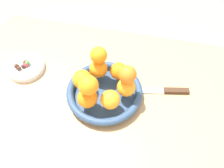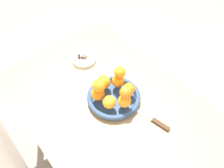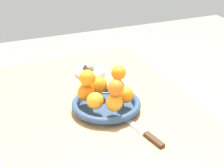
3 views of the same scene
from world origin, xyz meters
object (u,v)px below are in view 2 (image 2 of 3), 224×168
at_px(fruit_bowl, 114,97).
at_px(orange_0, 129,89).
at_px(candy_ball_5, 85,56).
at_px(candy_ball_4, 84,57).
at_px(orange_3, 98,94).
at_px(orange_8, 120,72).
at_px(orange_6, 99,86).
at_px(orange_1, 118,81).
at_px(candy_dish, 84,59).
at_px(orange_2, 104,82).
at_px(orange_7, 126,92).
at_px(candy_ball_0, 86,57).
at_px(candy_ball_1, 82,57).
at_px(dining_table, 109,111).
at_px(knife, 149,118).
at_px(candy_ball_2, 79,57).
at_px(orange_5, 124,101).
at_px(orange_4, 109,102).
at_px(candy_ball_6, 79,56).
at_px(candy_ball_3, 85,57).

bearing_deg(fruit_bowl, orange_0, -118.76).
distance_m(fruit_bowl, orange_0, 0.09).
bearing_deg(candy_ball_5, candy_ball_4, 111.78).
relative_size(orange_3, candy_ball_5, 3.03).
height_order(orange_8, candy_ball_5, orange_8).
bearing_deg(orange_6, orange_0, -117.23).
height_order(orange_1, candy_ball_5, orange_1).
bearing_deg(orange_3, candy_dish, -22.22).
distance_m(candy_dish, orange_1, 0.30).
xyz_separation_m(orange_2, candy_ball_5, (0.25, -0.06, -0.04)).
xyz_separation_m(orange_7, candy_ball_0, (0.39, -0.05, -0.10)).
bearing_deg(orange_7, orange_3, 33.85).
bearing_deg(orange_8, candy_ball_1, 4.92).
xyz_separation_m(orange_0, orange_1, (0.07, 0.01, 0.00)).
relative_size(dining_table, knife, 4.25).
xyz_separation_m(candy_ball_0, candy_ball_2, (0.02, 0.03, -0.00)).
relative_size(orange_2, orange_5, 1.07).
bearing_deg(candy_ball_0, knife, -179.77).
height_order(orange_4, orange_7, orange_7).
xyz_separation_m(orange_2, knife, (-0.26, -0.06, -0.07)).
height_order(orange_3, orange_6, orange_6).
bearing_deg(orange_3, orange_4, -171.21).
bearing_deg(candy_ball_0, candy_ball_6, 38.16).
bearing_deg(candy_ball_6, fruit_bowl, 174.57).
distance_m(orange_1, candy_ball_1, 0.30).
height_order(candy_dish, candy_ball_1, candy_ball_1).
xyz_separation_m(orange_4, candy_ball_2, (0.37, -0.08, -0.04)).
distance_m(orange_6, orange_7, 0.13).
bearing_deg(orange_5, candy_ball_5, -7.86).
bearing_deg(orange_7, candy_ball_5, -7.16).
bearing_deg(fruit_bowl, candy_ball_6, -5.43).
relative_size(orange_5, candy_ball_2, 3.83).
relative_size(orange_0, orange_2, 0.90).
bearing_deg(candy_ball_6, candy_ball_0, -141.84).
bearing_deg(orange_0, candy_dish, 2.22).
bearing_deg(candy_ball_5, orange_0, -178.73).
xyz_separation_m(fruit_bowl, candy_ball_5, (0.32, -0.06, 0.01)).
bearing_deg(candy_ball_1, orange_1, -176.48).
bearing_deg(candy_ball_5, candy_ball_6, 40.63).
relative_size(orange_0, candy_ball_6, 3.24).
height_order(orange_0, candy_ball_5, orange_0).
distance_m(candy_dish, orange_8, 0.32).
height_order(dining_table, orange_6, orange_6).
distance_m(fruit_bowl, orange_7, 0.13).
distance_m(orange_3, candy_ball_6, 0.33).
xyz_separation_m(orange_4, knife, (-0.15, -0.12, -0.07)).
height_order(orange_7, candy_ball_1, orange_7).
bearing_deg(orange_7, candy_ball_6, -3.60).
bearing_deg(orange_3, orange_2, -60.88).
distance_m(candy_ball_1, candy_ball_3, 0.02).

